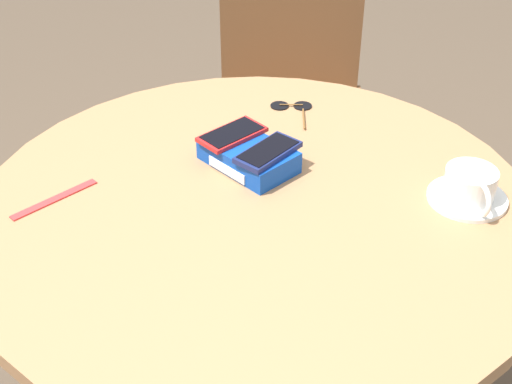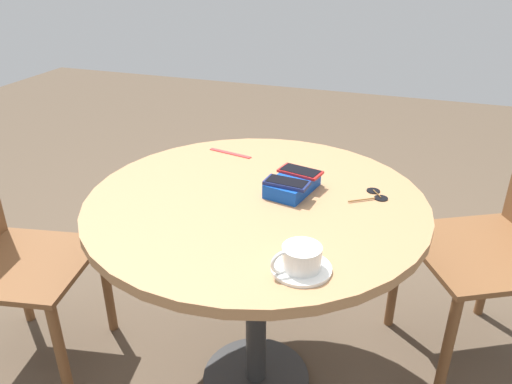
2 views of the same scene
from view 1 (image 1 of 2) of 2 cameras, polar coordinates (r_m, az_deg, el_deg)
name	(u,v)px [view 1 (image 1 of 2)]	position (r m, az deg, el deg)	size (l,w,h in m)	color
round_table	(256,246)	(1.34, 0.00, -4.36)	(1.01, 1.01, 0.74)	#2D2D2D
phone_box	(248,156)	(1.36, -0.62, 2.92)	(0.20, 0.14, 0.04)	#0F42AD
phone_red	(232,134)	(1.38, -1.92, 4.65)	(0.09, 0.14, 0.01)	red
phone_navy	(268,152)	(1.32, 0.97, 3.23)	(0.08, 0.14, 0.01)	navy
saucer	(467,198)	(1.33, 16.52, -0.47)	(0.14, 0.14, 0.01)	white
coffee_cup	(471,184)	(1.31, 16.80, 0.61)	(0.10, 0.11, 0.06)	white
lanyard_strap	(55,199)	(1.32, -15.81, -0.56)	(0.17, 0.02, 0.00)	red
sunglasses	(293,107)	(1.57, 2.94, 6.78)	(0.12, 0.11, 0.01)	black
chair_near_window	(286,99)	(2.14, 2.43, 7.47)	(0.61, 0.61, 0.93)	brown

